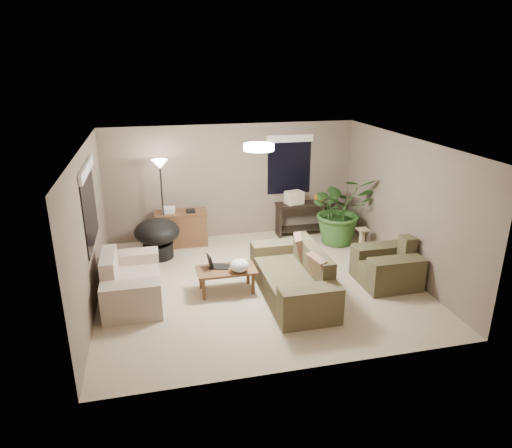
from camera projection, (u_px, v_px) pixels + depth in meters
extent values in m
plane|color=tan|center=(259.00, 283.00, 8.18)|extent=(5.50, 5.50, 0.00)
plane|color=white|center=(259.00, 143.00, 7.34)|extent=(5.50, 5.50, 0.00)
plane|color=#746556|center=(232.00, 181.00, 10.05)|extent=(5.50, 0.00, 5.50)
plane|color=#746556|center=(307.00, 282.00, 5.47)|extent=(5.50, 0.00, 5.50)
plane|color=#746556|center=(89.00, 230.00, 7.17)|extent=(0.00, 5.00, 5.00)
plane|color=#746556|center=(404.00, 206.00, 8.35)|extent=(0.00, 5.00, 5.00)
cube|color=#48412B|center=(292.00, 284.00, 7.69)|extent=(0.95, 1.48, 0.42)
cube|color=#453F29|center=(313.00, 259.00, 7.62)|extent=(0.22, 1.48, 0.43)
cube|color=brown|center=(310.00, 306.00, 6.81)|extent=(0.95, 0.36, 0.60)
cube|color=brown|center=(277.00, 257.00, 8.50)|extent=(0.95, 0.36, 0.60)
cube|color=#8C7251|center=(319.00, 269.00, 7.19)|extent=(0.31, 0.48, 0.47)
cube|color=#8C7251|center=(301.00, 248.00, 8.02)|extent=(0.34, 0.49, 0.47)
cube|color=beige|center=(133.00, 288.00, 7.54)|extent=(0.90, 0.88, 0.42)
cube|color=beige|center=(109.00, 267.00, 7.32)|extent=(0.22, 0.88, 0.43)
cube|color=beige|center=(132.00, 301.00, 6.94)|extent=(0.90, 0.36, 0.60)
cube|color=beige|center=(133.00, 268.00, 8.08)|extent=(0.90, 0.36, 0.60)
cube|color=brown|center=(386.00, 272.00, 8.11)|extent=(0.95, 0.28, 0.42)
cube|color=brown|center=(407.00, 248.00, 8.05)|extent=(0.22, 0.28, 0.43)
cube|color=#4A452C|center=(395.00, 275.00, 7.79)|extent=(0.95, 0.36, 0.60)
cube|color=#46422A|center=(378.00, 260.00, 8.38)|extent=(0.95, 0.36, 0.60)
cube|color=brown|center=(226.00, 270.00, 7.75)|extent=(1.00, 0.55, 0.04)
cylinder|color=brown|center=(204.00, 289.00, 7.55)|extent=(0.06, 0.06, 0.38)
cylinder|color=brown|center=(253.00, 284.00, 7.73)|extent=(0.06, 0.06, 0.38)
cylinder|color=brown|center=(201.00, 278.00, 7.92)|extent=(0.06, 0.06, 0.38)
cylinder|color=brown|center=(248.00, 274.00, 8.10)|extent=(0.06, 0.06, 0.38)
cube|color=black|center=(220.00, 267.00, 7.81)|extent=(0.39, 0.33, 0.02)
cube|color=black|center=(210.00, 261.00, 7.74)|extent=(0.11, 0.24, 0.22)
ellipsoid|color=white|center=(240.00, 265.00, 7.61)|extent=(0.40, 0.39, 0.22)
cube|color=brown|center=(182.00, 229.00, 9.75)|extent=(1.05, 0.45, 0.71)
cube|color=brown|center=(181.00, 213.00, 9.63)|extent=(1.10, 0.50, 0.04)
cube|color=silver|center=(169.00, 210.00, 9.55)|extent=(0.29, 0.25, 0.12)
cube|color=black|center=(191.00, 211.00, 9.61)|extent=(0.18, 0.22, 0.04)
cube|color=black|center=(305.00, 204.00, 10.24)|extent=(1.30, 0.40, 0.04)
cube|color=black|center=(279.00, 221.00, 10.24)|extent=(0.05, 0.38, 0.71)
cube|color=black|center=(329.00, 217.00, 10.50)|extent=(0.05, 0.38, 0.71)
cube|color=black|center=(304.00, 228.00, 10.44)|extent=(1.25, 0.36, 0.03)
ellipsoid|color=orange|center=(320.00, 197.00, 10.28)|extent=(0.31, 0.31, 0.20)
cube|color=beige|center=(294.00, 198.00, 10.13)|extent=(0.43, 0.36, 0.28)
cylinder|color=black|center=(158.00, 250.00, 9.20)|extent=(0.60, 0.60, 0.30)
ellipsoid|color=black|center=(157.00, 232.00, 9.07)|extent=(0.97, 0.97, 0.50)
cylinder|color=black|center=(166.00, 248.00, 9.66)|extent=(0.28, 0.28, 0.02)
cylinder|color=black|center=(163.00, 208.00, 9.36)|extent=(0.04, 0.04, 1.78)
cone|color=white|center=(160.00, 164.00, 9.05)|extent=(0.32, 0.32, 0.18)
cylinder|color=white|center=(259.00, 147.00, 7.36)|extent=(0.50, 0.50, 0.10)
imported|color=#2D5923|center=(340.00, 217.00, 9.81)|extent=(1.36, 1.51, 1.18)
cube|color=tan|center=(361.00, 251.00, 9.53)|extent=(0.32, 0.32, 0.03)
cylinder|color=tan|center=(362.00, 240.00, 9.45)|extent=(0.12, 0.12, 0.44)
cube|color=tan|center=(363.00, 229.00, 9.37)|extent=(0.22, 0.22, 0.03)
cube|color=black|center=(90.00, 206.00, 7.35)|extent=(0.01, 1.50, 1.30)
cube|color=white|center=(86.00, 169.00, 7.15)|extent=(0.05, 1.56, 0.16)
cube|color=black|center=(289.00, 165.00, 10.21)|extent=(1.00, 0.01, 1.30)
cube|color=white|center=(290.00, 138.00, 9.99)|extent=(1.06, 0.05, 0.16)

